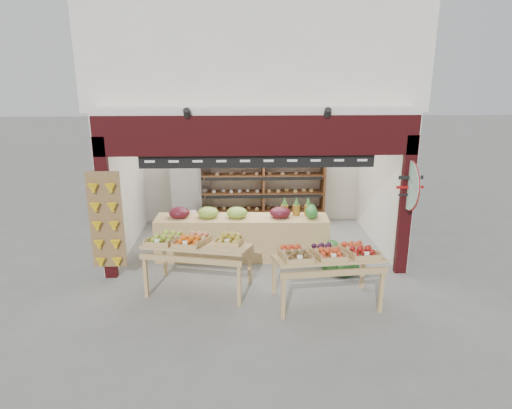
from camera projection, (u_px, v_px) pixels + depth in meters
The scene contains 11 objects.
ground at pixel (255, 253), 9.72m from camera, with size 60.00×60.00×0.00m, color slate.
shop_structure at pixel (253, 62), 10.15m from camera, with size 6.36×5.12×5.40m.
banana_board at pixel (106, 223), 8.19m from camera, with size 0.60×0.15×1.80m.
gift_sign at pixel (410, 185), 8.22m from camera, with size 0.04×0.93×0.92m.
back_shelving at pixel (263, 179), 11.27m from camera, with size 3.04×0.50×1.88m.
refrigerator at pixel (191, 190), 11.17m from camera, with size 0.72×0.72×1.86m, color #B7B9BF.
cardboard_stack at pixel (198, 228), 10.58m from camera, with size 0.99×0.73×0.63m.
mid_counter at pixel (241, 236), 9.36m from camera, with size 3.52×0.79×1.09m.
display_table_left at pixel (192, 243), 7.92m from camera, with size 1.92×1.33×1.10m.
display_table_right at pixel (327, 255), 7.42m from camera, with size 1.79×1.11×1.08m.
watermelon_pile at pixel (341, 261), 8.80m from camera, with size 0.77×0.74×0.56m.
Camera 1 is at (-0.31, -9.02, 3.76)m, focal length 32.00 mm.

